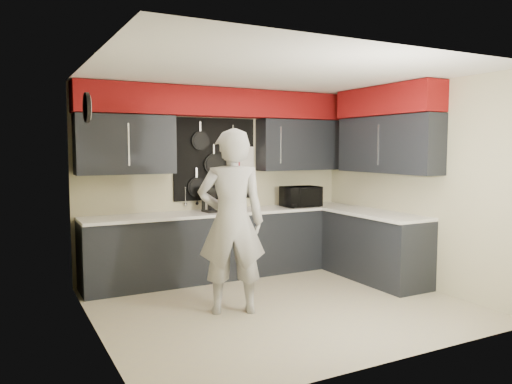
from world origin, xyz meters
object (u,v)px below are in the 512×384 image
utensil_crock (209,206)px  person (232,222)px  coffee_maker (210,199)px  knife_block (227,204)px  microwave (301,197)px

utensil_crock → person: (-0.33, -1.44, -0.01)m
utensil_crock → coffee_maker: 0.10m
person → utensil_crock: bearing=-83.1°
knife_block → coffee_maker: (-0.24, 0.01, 0.08)m
microwave → coffee_maker: size_ratio=1.59×
utensil_crock → coffee_maker: coffee_maker is taller
utensil_crock → person: bearing=-102.9°
microwave → coffee_maker: (-1.41, 0.06, 0.03)m
person → coffee_maker: bearing=-83.7°
microwave → coffee_maker: coffee_maker is taller
knife_block → utensil_crock: knife_block is taller
utensil_crock → person: 1.48m
knife_block → microwave: bearing=0.6°
microwave → person: person is taller
coffee_maker → utensil_crock: bearing=99.7°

